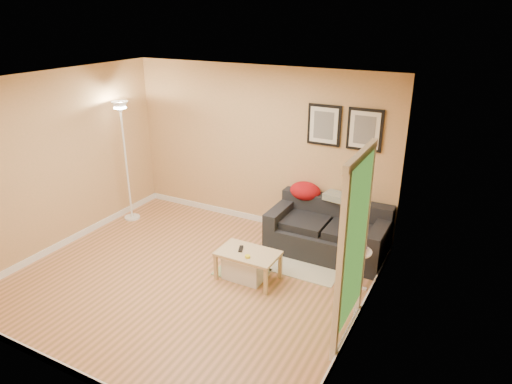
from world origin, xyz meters
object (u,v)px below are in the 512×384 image
at_px(coffee_table, 248,266).
at_px(book_stack, 357,248).
at_px(sofa, 328,229).
at_px(side_table, 356,269).
at_px(storage_bin, 245,266).
at_px(floor_lamp, 126,166).

bearing_deg(coffee_table, book_stack, 41.17).
height_order(sofa, side_table, sofa).
xyz_separation_m(coffee_table, storage_bin, (-0.05, 0.01, -0.03)).
xyz_separation_m(storage_bin, floor_lamp, (-2.65, 0.72, 0.79)).
distance_m(coffee_table, floor_lamp, 2.90).
bearing_deg(storage_bin, coffee_table, -14.69).
xyz_separation_m(sofa, side_table, (0.64, -0.71, -0.11)).
distance_m(coffee_table, side_table, 1.41).
bearing_deg(floor_lamp, book_stack, -3.76).
xyz_separation_m(sofa, book_stack, (0.63, -0.71, 0.20)).
bearing_deg(coffee_table, storage_bin, -173.33).
height_order(storage_bin, floor_lamp, floor_lamp).
distance_m(storage_bin, book_stack, 1.49).
xyz_separation_m(book_stack, floor_lamp, (-4.01, 0.26, 0.38)).
distance_m(storage_bin, floor_lamp, 2.86).
xyz_separation_m(storage_bin, book_stack, (1.36, 0.46, 0.41)).
relative_size(sofa, coffee_table, 2.11).
relative_size(storage_bin, book_stack, 2.11).
distance_m(sofa, side_table, 0.96).
relative_size(side_table, floor_lamp, 0.26).
xyz_separation_m(side_table, book_stack, (-0.01, -0.00, 0.31)).
bearing_deg(floor_lamp, side_table, -3.73).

